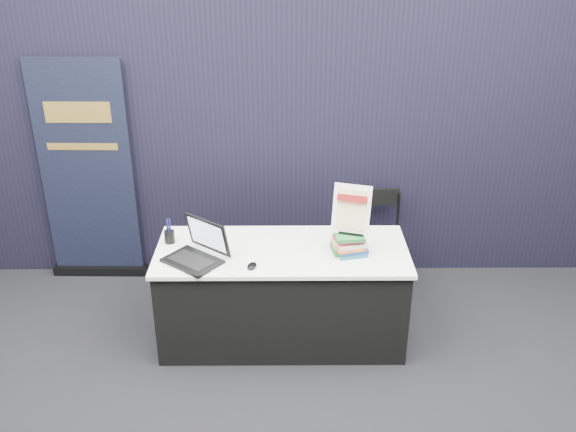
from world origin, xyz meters
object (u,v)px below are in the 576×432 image
at_px(book_stack_short, 348,245).
at_px(pullup_banner, 89,185).
at_px(display_table, 282,294).
at_px(book_stack_tall, 350,244).
at_px(stacking_chair, 377,238).
at_px(laptop, 193,251).
at_px(info_sign, 351,210).

relative_size(book_stack_short, pullup_banner, 0.13).
relative_size(display_table, book_stack_tall, 8.18).
bearing_deg(stacking_chair, display_table, -144.90).
height_order(laptop, book_stack_short, laptop).
height_order(info_sign, stacking_chair, info_sign).
xyz_separation_m(display_table, info_sign, (0.48, -0.04, 0.70)).
bearing_deg(laptop, pullup_banner, 171.15).
height_order(display_table, pullup_banner, pullup_banner).
bearing_deg(display_table, book_stack_short, -2.48).
relative_size(display_table, stacking_chair, 2.11).
relative_size(info_sign, stacking_chair, 0.42).
bearing_deg(stacking_chair, laptop, -155.77).
distance_m(display_table, stacking_chair, 1.06).
bearing_deg(stacking_chair, pullup_banner, 167.76).
bearing_deg(pullup_banner, book_stack_tall, -24.75).
distance_m(display_table, book_stack_tall, 0.66).
distance_m(info_sign, pullup_banner, 2.33).
xyz_separation_m(book_stack_tall, info_sign, (-0.00, 0.03, 0.25)).
bearing_deg(display_table, laptop, -167.86).
relative_size(book_stack_tall, stacking_chair, 0.26).
height_order(display_table, laptop, laptop).
relative_size(laptop, book_stack_short, 2.04).
xyz_separation_m(book_stack_tall, stacking_chair, (0.31, 0.77, -0.36)).
relative_size(laptop, info_sign, 1.38).
bearing_deg(stacking_chair, info_sign, -119.31).
xyz_separation_m(laptop, stacking_chair, (1.41, 0.83, -0.34)).
bearing_deg(display_table, book_stack_tall, -8.42).
height_order(display_table, stacking_chair, stacking_chair).
bearing_deg(laptop, info_sign, 42.94).
xyz_separation_m(book_stack_short, info_sign, (0.01, -0.02, 0.28)).
relative_size(book_stack_tall, book_stack_short, 0.91).
bearing_deg(display_table, info_sign, -4.81).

